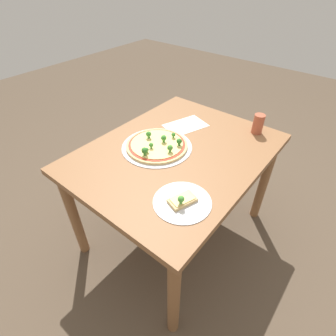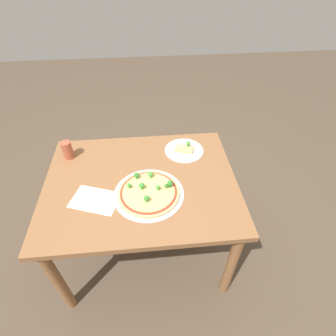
{
  "view_description": "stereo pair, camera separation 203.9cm",
  "coord_description": "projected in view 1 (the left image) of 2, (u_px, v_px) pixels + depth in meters",
  "views": [
    {
      "loc": [
        -0.96,
        -0.71,
        1.56
      ],
      "look_at": [
        -0.17,
        -0.08,
        0.74
      ],
      "focal_mm": 28.0,
      "sensor_mm": 36.0,
      "label": 1
    },
    {
      "loc": [
        -0.06,
        1.1,
        1.83
      ],
      "look_at": [
        -0.17,
        -0.08,
        0.74
      ],
      "focal_mm": 28.0,
      "sensor_mm": 36.0,
      "label": 2
    }
  ],
  "objects": [
    {
      "name": "ground_plane",
      "position": [
        175.0,
        230.0,
        1.91
      ],
      "size": [
        8.0,
        8.0,
        0.0
      ],
      "primitive_type": "plane",
      "color": "brown"
    },
    {
      "name": "dining_table",
      "position": [
        176.0,
        164.0,
        1.52
      ],
      "size": [
        1.14,
        0.89,
        0.72
      ],
      "color": "brown",
      "rests_on": "ground_plane"
    },
    {
      "name": "pizza_tray_whole",
      "position": [
        157.0,
        145.0,
        1.48
      ],
      "size": [
        0.4,
        0.4,
        0.07
      ],
      "color": "silver",
      "rests_on": "dining_table"
    },
    {
      "name": "pizza_tray_slice",
      "position": [
        182.0,
        201.0,
        1.15
      ],
      "size": [
        0.26,
        0.26,
        0.06
      ],
      "color": "silver",
      "rests_on": "dining_table"
    },
    {
      "name": "drinking_cup",
      "position": [
        258.0,
        124.0,
        1.57
      ],
      "size": [
        0.06,
        0.06,
        0.12
      ],
      "primitive_type": "cylinder",
      "color": "#AD5138",
      "rests_on": "dining_table"
    },
    {
      "name": "paper_menu",
      "position": [
        186.0,
        125.0,
        1.67
      ],
      "size": [
        0.3,
        0.24,
        0.0
      ],
      "primitive_type": "cube",
      "rotation": [
        0.0,
        0.0,
        -0.34
      ],
      "color": "white",
      "rests_on": "dining_table"
    }
  ]
}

